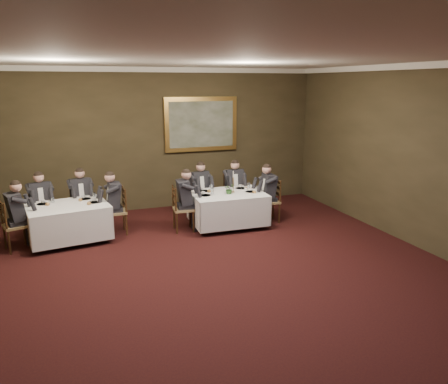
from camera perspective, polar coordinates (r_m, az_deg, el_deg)
ground at (r=6.98m, az=1.68°, el=-12.59°), size 10.00×10.00×0.00m
ceiling at (r=6.25m, az=1.92°, el=17.45°), size 8.00×10.00×0.10m
back_wall at (r=11.13m, az=-7.80°, el=6.80°), size 8.00×0.10×3.50m
right_wall at (r=8.68m, az=27.22°, el=3.35°), size 0.10×10.00×3.50m
crown_molding at (r=6.25m, az=1.91°, el=16.90°), size 8.00×10.00×0.12m
table_main at (r=9.74m, az=0.48°, el=-1.91°), size 1.66×1.28×0.67m
table_second at (r=9.34m, az=-19.65°, el=-3.47°), size 1.71×1.40×0.67m
chair_main_backleft at (r=10.43m, az=-3.24°, el=-1.80°), size 0.52×0.50×1.00m
diner_main_backleft at (r=10.36m, az=-3.23°, el=-0.60°), size 0.49×0.55×1.35m
chair_main_backright at (r=10.68m, az=1.26°, el=-1.40°), size 0.46×0.44×1.00m
diner_main_backright at (r=10.61m, az=1.29°, el=-0.23°), size 0.43×0.50×1.35m
chair_main_endleft at (r=9.53m, az=-5.36°, el=-3.38°), size 0.45×0.47×1.00m
diner_main_endleft at (r=9.46m, az=-5.33°, el=-2.06°), size 0.51×0.44×1.35m
chair_main_endright at (r=10.15m, az=5.95°, el=-2.31°), size 0.45×0.47×1.00m
diner_main_endright at (r=10.08m, az=5.93°, el=-1.07°), size 0.51×0.44×1.35m
chair_sec_backleft at (r=10.09m, az=-22.62°, el=-3.44°), size 0.52×0.50×1.00m
diner_sec_backleft at (r=10.02m, az=-22.74°, el=-2.21°), size 0.49×0.55×1.35m
chair_sec_backright at (r=10.20m, az=-18.02°, el=-2.86°), size 0.49×0.47×1.00m
diner_sec_backright at (r=10.12m, az=-18.10°, el=-1.64°), size 0.46×0.53×1.35m
chair_sec_endright at (r=9.57m, az=-13.80°, el=-3.67°), size 0.43×0.45×1.00m
diner_sec_endright at (r=9.50m, az=-13.95°, el=-2.37°), size 0.49×0.43×1.35m
chair_sec_endleft at (r=9.30m, az=-25.50°, el=-5.18°), size 0.53×0.55×1.00m
diner_sec_endleft at (r=9.24m, az=-25.58°, el=-3.82°), size 0.58×0.53×1.35m
centerpiece at (r=9.56m, az=0.67°, el=0.49°), size 0.28×0.26×0.24m
candlestick at (r=9.70m, az=1.21°, el=1.03°), size 0.07×0.07×0.49m
place_setting_table_main at (r=9.88m, az=-2.29°, el=0.39°), size 0.33×0.31×0.14m
place_setting_table_second at (r=9.53m, az=-22.26°, el=-1.19°), size 0.33×0.31×0.14m
painting at (r=11.26m, az=-3.00°, el=8.83°), size 1.90×0.09×1.37m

